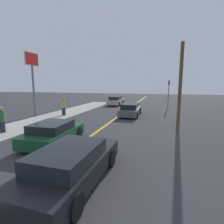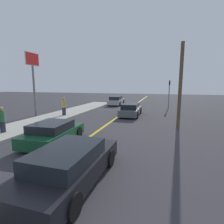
% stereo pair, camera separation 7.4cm
% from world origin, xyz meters
% --- Properties ---
extents(road_center_line, '(0.20, 60.00, 0.01)m').
position_xyz_m(road_center_line, '(0.00, 18.00, 0.00)').
color(road_center_line, gold).
rests_on(road_center_line, ground_plane).
extents(sidewalk_left, '(3.24, 28.55, 0.16)m').
position_xyz_m(sidewalk_left, '(-5.68, 14.28, 0.08)').
color(sidewalk_left, '#ADA89E').
rests_on(sidewalk_left, ground_plane).
extents(car_near_right_lane, '(1.98, 4.59, 1.25)m').
position_xyz_m(car_near_right_lane, '(1.44, 5.18, 0.61)').
color(car_near_right_lane, black).
rests_on(car_near_right_lane, ground_plane).
extents(car_ahead_center, '(2.19, 3.94, 1.18)m').
position_xyz_m(car_ahead_center, '(-1.40, 8.36, 0.58)').
color(car_ahead_center, '#144728').
rests_on(car_ahead_center, ground_plane).
extents(car_far_distant, '(1.93, 4.72, 1.25)m').
position_xyz_m(car_far_distant, '(1.08, 17.95, 0.61)').
color(car_far_distant, '#4C5156').
rests_on(car_far_distant, ground_plane).
extents(car_parked_left_lot, '(1.96, 4.48, 1.36)m').
position_xyz_m(car_parked_left_lot, '(-2.74, 26.39, 0.66)').
color(car_parked_left_lot, '#9E9EA3').
rests_on(car_parked_left_lot, ground_plane).
extents(pedestrian_mid_group, '(0.38, 0.38, 1.63)m').
position_xyz_m(pedestrian_mid_group, '(-5.49, 8.88, 0.97)').
color(pedestrian_mid_group, '#282D3D').
rests_on(pedestrian_mid_group, sidewalk_left).
extents(pedestrian_far_standing, '(0.43, 0.43, 1.77)m').
position_xyz_m(pedestrian_far_standing, '(-5.12, 15.45, 1.03)').
color(pedestrian_far_standing, '#282D3D').
rests_on(pedestrian_far_standing, sidewalk_left).
extents(traffic_light, '(0.18, 0.40, 3.65)m').
position_xyz_m(traffic_light, '(4.91, 24.75, 2.27)').
color(traffic_light, slate).
rests_on(traffic_light, ground_plane).
extents(roadside_sign, '(0.20, 1.83, 6.21)m').
position_xyz_m(roadside_sign, '(-8.13, 15.05, 4.59)').
color(roadside_sign, slate).
rests_on(roadside_sign, ground_plane).
extents(utility_pole, '(0.24, 0.24, 6.01)m').
position_xyz_m(utility_pole, '(5.32, 13.63, 3.01)').
color(utility_pole, brown).
rests_on(utility_pole, ground_plane).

